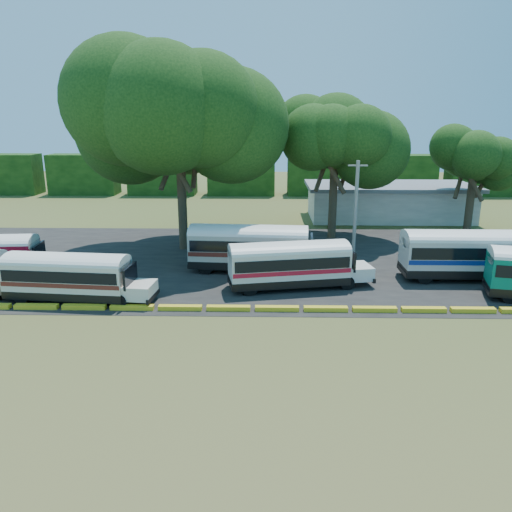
{
  "coord_description": "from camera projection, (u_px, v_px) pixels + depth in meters",
  "views": [
    {
      "loc": [
        3.82,
        -27.73,
        11.64
      ],
      "look_at": [
        3.1,
        6.0,
        2.11
      ],
      "focal_mm": 35.0,
      "sensor_mm": 36.0,
      "label": 1
    }
  ],
  "objects": [
    {
      "name": "asphalt_strip",
      "position": [
        232.0,
        260.0,
        41.44
      ],
      "size": [
        64.0,
        24.0,
        0.02
      ],
      "primitive_type": "cube",
      "color": "black",
      "rests_on": "ground"
    },
    {
      "name": "bus_cream_west",
      "position": [
        71.0,
        274.0,
        32.03
      ],
      "size": [
        9.82,
        3.24,
        3.17
      ],
      "rotation": [
        0.0,
        0.0,
        -0.09
      ],
      "color": "black",
      "rests_on": "ground"
    },
    {
      "name": "tree_center",
      "position": [
        336.0,
        132.0,
        46.64
      ],
      "size": [
        9.56,
        9.56,
        13.7
      ],
      "color": "#34271A",
      "rests_on": "ground"
    },
    {
      "name": "bus_cream_east",
      "position": [
        252.0,
        245.0,
        38.16
      ],
      "size": [
        11.2,
        3.5,
        3.63
      ],
      "rotation": [
        0.0,
        0.0,
        -0.07
      ],
      "color": "black",
      "rests_on": "ground"
    },
    {
      "name": "curb",
      "position": [
        204.0,
        308.0,
        30.84
      ],
      "size": [
        53.7,
        0.45,
        0.3
      ],
      "color": "gold",
      "rests_on": "ground"
    },
    {
      "name": "ground",
      "position": [
        202.0,
        317.0,
        29.92
      ],
      "size": [
        160.0,
        160.0,
        0.0
      ],
      "primitive_type": "plane",
      "color": "#33511B",
      "rests_on": "ground"
    },
    {
      "name": "treeline_backdrop",
      "position": [
        241.0,
        175.0,
        75.29
      ],
      "size": [
        130.0,
        4.0,
        6.0
      ],
      "color": "black",
      "rests_on": "ground"
    },
    {
      "name": "terminal_building",
      "position": [
        389.0,
        201.0,
        57.86
      ],
      "size": [
        19.0,
        9.0,
        4.0
      ],
      "color": "silver",
      "rests_on": "ground"
    },
    {
      "name": "tree_west",
      "position": [
        179.0,
        113.0,
        41.99
      ],
      "size": [
        13.15,
        13.15,
        16.65
      ],
      "color": "#34271A",
      "rests_on": "ground"
    },
    {
      "name": "bus_white_red",
      "position": [
        292.0,
        262.0,
        34.41
      ],
      "size": [
        10.36,
        4.37,
        3.31
      ],
      "rotation": [
        0.0,
        0.0,
        0.19
      ],
      "color": "black",
      "rests_on": "ground"
    },
    {
      "name": "tree_east",
      "position": [
        475.0,
        157.0,
        49.78
      ],
      "size": [
        6.87,
        6.87,
        10.28
      ],
      "color": "#34271A",
      "rests_on": "ground"
    },
    {
      "name": "bus_white_blue",
      "position": [
        470.0,
        252.0,
        36.21
      ],
      "size": [
        11.24,
        2.87,
        3.69
      ],
      "rotation": [
        0.0,
        0.0,
        -0.0
      ],
      "color": "black",
      "rests_on": "ground"
    },
    {
      "name": "utility_pole",
      "position": [
        356.0,
        208.0,
        41.53
      ],
      "size": [
        1.6,
        0.3,
        8.11
      ],
      "color": "gray",
      "rests_on": "ground"
    }
  ]
}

